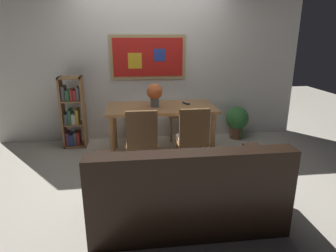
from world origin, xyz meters
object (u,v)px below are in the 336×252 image
dining_chair_far_right (179,108)px  potted_ivy (237,120)px  bookshelf (73,114)px  flower_vase (154,93)px  dining_chair_near_right (193,135)px  dining_table (161,113)px  dining_chair_far_left (136,109)px  tv_remote (186,103)px  dining_chair_near_left (142,138)px  leather_couch (185,193)px

dining_chair_far_right → potted_ivy: dining_chair_far_right is taller
bookshelf → flower_vase: bookshelf is taller
dining_chair_far_right → potted_ivy: size_ratio=1.60×
bookshelf → flower_vase: size_ratio=3.40×
dining_chair_near_right → dining_chair_far_right: 1.49m
dining_table → flower_vase: flower_vase is taller
dining_chair_far_left → potted_ivy: dining_chair_far_left is taller
dining_table → potted_ivy: size_ratio=2.80×
potted_ivy → tv_remote: bearing=-155.9°
dining_chair_far_right → potted_ivy: bearing=-11.0°
dining_chair_far_right → bookshelf: bearing=-172.6°
dining_chair_far_left → dining_chair_near_left: 1.50m
bookshelf → dining_chair_near_right: bearing=-36.2°
bookshelf → dining_chair_near_left: bearing=-50.1°
dining_table → flower_vase: bearing=-179.1°
dining_chair_far_right → leather_couch: bearing=-97.8°
dining_chair_far_left → dining_chair_far_right: bearing=0.5°
dining_chair_far_right → bookshelf: size_ratio=0.79×
bookshelf → flower_vase: (1.29, -0.54, 0.41)m
dining_table → tv_remote: tv_remote is taller
flower_vase → dining_table: bearing=0.9°
dining_chair_near_left → bookshelf: bearing=129.9°
bookshelf → tv_remote: size_ratio=7.10×
leather_couch → dining_chair_near_right: bearing=74.9°
dining_chair_far_left → potted_ivy: (1.77, -0.19, -0.21)m
dining_chair_far_left → dining_chair_far_right: same height
dining_chair_near_left → tv_remote: dining_chair_near_left is taller
dining_table → flower_vase: size_ratio=4.70×
dining_table → dining_chair_near_right: 0.80m
dining_table → dining_chair_near_left: bearing=-113.5°
leather_couch → flower_vase: flower_vase is taller
dining_chair_far_left → bookshelf: bearing=-167.7°
dining_chair_far_left → tv_remote: dining_chair_far_left is taller
dining_table → tv_remote: 0.43m
tv_remote → dining_chair_far_right: bearing=90.1°
dining_chair_far_right → potted_ivy: (1.01, -0.20, -0.21)m
dining_chair_far_left → dining_chair_far_right: (0.75, 0.01, 0.00)m
dining_chair_near_left → dining_chair_far_right: 1.66m
dining_table → tv_remote: bearing=16.9°
dining_chair_near_right → potted_ivy: dining_chair_near_right is taller
dining_chair_far_right → flower_vase: size_ratio=2.69×
potted_ivy → dining_chair_far_right: bearing=169.0°
flower_vase → tv_remote: (0.49, 0.12, -0.19)m
dining_table → leather_couch: size_ratio=0.88×
dining_chair_far_left → leather_couch: dining_chair_far_left is taller
dining_table → potted_ivy: (1.41, 0.57, -0.33)m
dining_chair_near_right → dining_chair_near_left: (-0.65, -0.02, 0.00)m
dining_chair_far_right → tv_remote: bearing=-89.9°
dining_chair_far_left → flower_vase: 0.91m
dining_chair_near_right → flower_vase: flower_vase is taller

